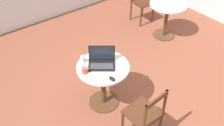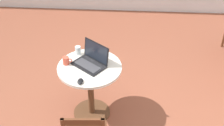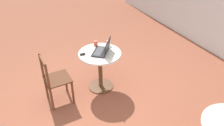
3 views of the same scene
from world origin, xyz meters
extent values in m
plane|color=brown|center=(0.00, 0.00, 0.00)|extent=(16.00, 16.00, 0.00)
cylinder|color=#51331E|center=(-0.29, 0.36, 0.01)|extent=(0.45, 0.45, 0.02)
cylinder|color=#51331E|center=(-0.29, 0.36, 0.36)|extent=(0.07, 0.07, 0.67)
cylinder|color=silver|center=(-0.29, 0.36, 0.71)|extent=(0.72, 0.72, 0.03)
cylinder|color=#51331E|center=(1.80, 1.09, 0.01)|extent=(0.45, 0.45, 0.02)
cylinder|color=#51331E|center=(1.80, 1.09, 0.36)|extent=(0.07, 0.07, 0.67)
cylinder|color=silver|center=(1.80, 1.09, 0.71)|extent=(0.72, 0.72, 0.03)
cylinder|color=#562D19|center=(-0.42, -0.24, 0.22)|extent=(0.04, 0.04, 0.44)
cylinder|color=#562D19|center=(-0.08, -0.22, 0.22)|extent=(0.04, 0.04, 0.44)
cylinder|color=#562D19|center=(-0.06, -0.56, 0.22)|extent=(0.04, 0.04, 0.44)
cube|color=#492715|center=(-0.24, -0.40, 0.45)|extent=(0.42, 0.42, 0.02)
cylinder|color=#562D19|center=(-0.40, -0.58, 0.67)|extent=(0.04, 0.04, 0.41)
cylinder|color=#562D19|center=(-0.06, -0.56, 0.67)|extent=(0.04, 0.04, 0.41)
cube|color=#562D19|center=(-0.23, -0.57, 0.84)|extent=(0.38, 0.05, 0.07)
cylinder|color=#562D19|center=(1.99, 1.64, 0.22)|extent=(0.04, 0.04, 0.44)
cylinder|color=#562D19|center=(1.65, 1.66, 0.22)|extent=(0.04, 0.04, 0.44)
cylinder|color=#562D19|center=(2.01, 1.99, 0.22)|extent=(0.04, 0.04, 0.44)
cylinder|color=#562D19|center=(1.66, 2.00, 0.22)|extent=(0.04, 0.04, 0.44)
cube|color=#492715|center=(1.83, 1.82, 0.45)|extent=(0.41, 0.41, 0.02)
cube|color=black|center=(-0.30, 0.38, 0.73)|extent=(0.42, 0.40, 0.02)
cube|color=#38383D|center=(-0.31, 0.36, 0.74)|extent=(0.32, 0.28, 0.00)
cube|color=black|center=(-0.22, 0.48, 0.85)|extent=(0.31, 0.25, 0.22)
cube|color=black|center=(-0.23, 0.47, 0.85)|extent=(0.28, 0.23, 0.20)
ellipsoid|color=black|center=(-0.35, 0.08, 0.74)|extent=(0.06, 0.10, 0.03)
cylinder|color=#C64C38|center=(-0.56, 0.40, 0.77)|extent=(0.07, 0.07, 0.09)
torus|color=#C64C38|center=(-0.51, 0.40, 0.77)|extent=(0.05, 0.01, 0.05)
cylinder|color=silver|center=(-0.45, 0.60, 0.77)|extent=(0.07, 0.07, 0.10)
camera|label=1|loc=(-1.75, -1.74, 2.92)|focal=40.00mm
camera|label=2|loc=(0.14, -2.39, 2.81)|focal=50.00mm
camera|label=3|loc=(2.67, -0.80, 2.56)|focal=35.00mm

